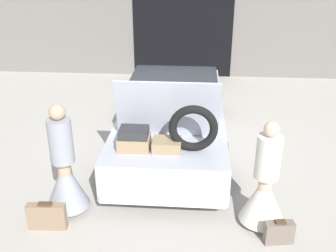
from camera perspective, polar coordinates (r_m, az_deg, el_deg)
ground_plane at (r=7.73m, az=0.71°, el=-2.20°), size 40.00×40.00×0.00m
garage_wall_back at (r=11.42m, az=2.16°, el=14.12°), size 12.00×0.14×2.80m
car at (r=7.48m, az=0.73°, el=1.67°), size 1.90×4.76×1.73m
person_left at (r=5.72m, az=-14.71°, el=-6.84°), size 0.62×0.62×1.65m
person_right at (r=5.46m, az=13.80°, el=-8.95°), size 0.62×0.62×1.54m
suitcase_beside_left_person at (r=5.66m, az=-17.16°, el=-12.42°), size 0.52×0.15×0.41m
suitcase_beside_right_person at (r=5.41m, az=15.80°, el=-14.63°), size 0.39×0.19×0.34m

